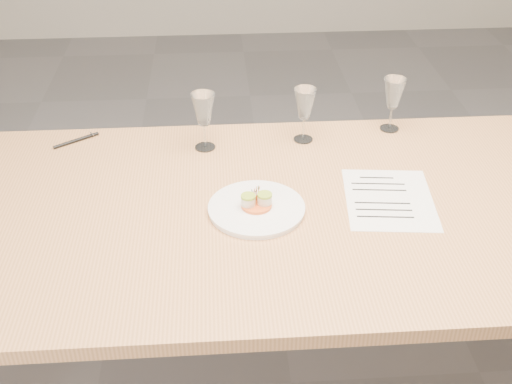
{
  "coord_description": "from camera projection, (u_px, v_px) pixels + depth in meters",
  "views": [
    {
      "loc": [
        -0.22,
        -1.47,
        1.77
      ],
      "look_at": [
        -0.12,
        -0.0,
        0.8
      ],
      "focal_mm": 45.0,
      "sensor_mm": 36.0,
      "label": 1
    }
  ],
  "objects": [
    {
      "name": "ballpoint_pen",
      "position": [
        76.0,
        140.0,
        2.1
      ],
      "size": [
        0.14,
        0.1,
        0.01
      ],
      "rotation": [
        0.0,
        0.0,
        0.6
      ],
      "color": "black",
      "rests_on": "dining_table"
    },
    {
      "name": "wine_glass_1",
      "position": [
        305.0,
        105.0,
        2.05
      ],
      "size": [
        0.07,
        0.07,
        0.18
      ],
      "color": "white",
      "rests_on": "dining_table"
    },
    {
      "name": "recipe_sheet",
      "position": [
        389.0,
        199.0,
        1.82
      ],
      "size": [
        0.28,
        0.34,
        0.0
      ],
      "rotation": [
        0.0,
        0.0,
        -0.1
      ],
      "color": "white",
      "rests_on": "dining_table"
    },
    {
      "name": "ground",
      "position": [
        291.0,
        383.0,
        2.22
      ],
      "size": [
        7.0,
        7.0,
        0.0
      ],
      "primitive_type": "plane",
      "color": "slate",
      "rests_on": "ground"
    },
    {
      "name": "dinner_plate",
      "position": [
        257.0,
        208.0,
        1.77
      ],
      "size": [
        0.27,
        0.27,
        0.07
      ],
      "rotation": [
        0.0,
        0.0,
        -0.39
      ],
      "color": "white",
      "rests_on": "dining_table"
    },
    {
      "name": "wine_glass_0",
      "position": [
        203.0,
        111.0,
        2.0
      ],
      "size": [
        0.08,
        0.08,
        0.19
      ],
      "color": "white",
      "rests_on": "dining_table"
    },
    {
      "name": "dining_table",
      "position": [
        299.0,
        224.0,
        1.84
      ],
      "size": [
        2.4,
        1.0,
        0.75
      ],
      "color": "tan",
      "rests_on": "ground"
    },
    {
      "name": "wine_glass_2",
      "position": [
        394.0,
        94.0,
        2.11
      ],
      "size": [
        0.07,
        0.07,
        0.18
      ],
      "color": "white",
      "rests_on": "dining_table"
    }
  ]
}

